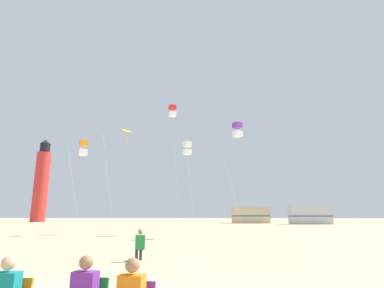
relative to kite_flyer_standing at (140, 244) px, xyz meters
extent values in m
sphere|color=#D8A87F|center=(-0.28, -7.58, 0.45)|extent=(0.20, 0.20, 0.20)
sphere|color=#9E704C|center=(0.81, -7.47, 0.45)|extent=(0.20, 0.20, 0.20)
sphere|color=#9E704C|center=(1.53, -7.68, 0.45)|extent=(0.20, 0.20, 0.20)
cube|color=#238438|center=(0.03, -0.08, 0.07)|extent=(0.39, 0.32, 0.52)
sphere|color=#9E704C|center=(0.03, -0.08, 0.45)|extent=(0.20, 0.20, 0.20)
cylinder|color=#2D2D38|center=(0.04, 0.12, -0.17)|extent=(0.24, 0.38, 0.13)
cylinder|color=#2D2D38|center=(-0.01, 0.27, -0.40)|extent=(0.11, 0.11, 0.42)
cylinder|color=#2D2D38|center=(-0.11, 0.07, -0.17)|extent=(0.24, 0.38, 0.13)
cylinder|color=#2D2D38|center=(-0.16, 0.22, -0.40)|extent=(0.11, 0.11, 0.42)
cylinder|color=silver|center=(-0.33, 16.65, 5.23)|extent=(0.86, 0.95, 11.68)
cube|color=red|center=(-0.80, 17.07, 11.41)|extent=(0.82, 0.82, 0.44)
cube|color=white|center=(-0.80, 17.07, 10.71)|extent=(0.82, 0.82, 0.44)
cylinder|color=silver|center=(1.20, 14.18, 3.05)|extent=(0.72, 0.71, 7.33)
cube|color=white|center=(0.85, 14.53, 7.07)|extent=(0.82, 0.82, 0.44)
cube|color=white|center=(0.85, 14.53, 6.37)|extent=(0.82, 0.82, 0.44)
cylinder|color=silver|center=(4.23, 10.79, 3.50)|extent=(1.93, 1.62, 8.22)
cube|color=purple|center=(5.03, 11.74, 7.96)|extent=(0.82, 0.82, 0.44)
cube|color=white|center=(5.03, 11.74, 7.26)|extent=(0.82, 0.82, 0.44)
cylinder|color=silver|center=(-6.98, 9.75, 2.69)|extent=(1.61, 0.31, 6.61)
cube|color=orange|center=(-6.83, 10.55, 6.35)|extent=(0.82, 0.82, 0.44)
cube|color=white|center=(-6.83, 10.55, 5.65)|extent=(0.82, 0.82, 0.44)
cylinder|color=silver|center=(-5.85, 13.78, 3.93)|extent=(2.19, 2.31, 9.09)
cube|color=yellow|center=(-4.71, 14.86, 8.47)|extent=(1.22, 1.22, 0.40)
cylinder|color=yellow|center=(-4.71, 14.86, 7.82)|extent=(0.04, 0.04, 1.10)
cylinder|color=red|center=(-31.11, 49.45, 6.39)|extent=(2.80, 2.80, 14.00)
cylinder|color=black|center=(-31.11, 49.45, 14.29)|extent=(2.00, 2.00, 1.80)
cone|color=black|center=(-31.11, 49.45, 15.69)|extent=(2.20, 2.20, 1.00)
cube|color=#C6B28C|center=(10.16, 43.95, 0.79)|extent=(6.50, 2.59, 2.80)
cube|color=#4C608C|center=(10.16, 43.95, 0.65)|extent=(6.54, 2.63, 0.24)
cube|color=#B7BABF|center=(19.07, 39.79, 0.79)|extent=(6.43, 2.39, 2.80)
cube|color=#4C608C|center=(19.07, 39.79, 0.65)|extent=(6.47, 2.43, 0.24)
camera|label=1|loc=(2.56, -12.11, 1.14)|focal=28.95mm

